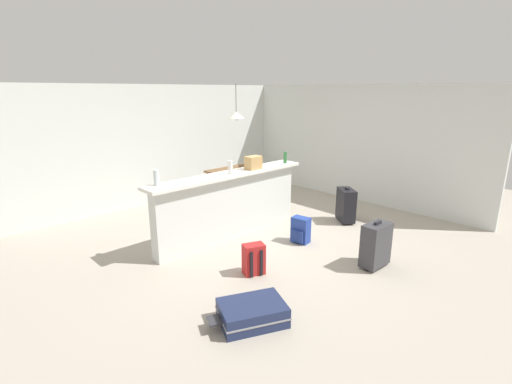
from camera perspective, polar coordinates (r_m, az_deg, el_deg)
name	(u,v)px	position (r m, az deg, el deg)	size (l,w,h in m)	color
ground_plane	(263,237)	(6.33, 1.09, -6.90)	(13.00, 13.00, 0.05)	#ADA393
wall_back	(165,144)	(8.37, -13.91, 7.25)	(6.60, 0.10, 2.50)	silver
wall_right	(351,143)	(8.52, 14.45, 7.35)	(0.10, 6.00, 2.50)	silver
partition_half_wall	(230,207)	(6.09, -3.97, -2.34)	(2.80, 0.20, 1.05)	silver
bar_countertop	(230,174)	(5.94, -4.07, 2.72)	(2.96, 0.40, 0.05)	white
bottle_clear	(156,178)	(5.31, -15.14, 2.15)	(0.08, 0.08, 0.22)	silver
bottle_white	(230,167)	(5.84, -3.99, 3.82)	(0.07, 0.07, 0.21)	silver
bottle_green	(285,157)	(6.73, 4.53, 5.34)	(0.06, 0.06, 0.21)	#2D6B38
grocery_bag	(253,163)	(6.19, -0.42, 4.55)	(0.26, 0.18, 0.22)	tan
dining_table	(236,174)	(7.93, -3.16, 2.80)	(1.10, 0.80, 0.74)	brown
dining_chair_near_partition	(250,184)	(7.57, -0.93, 1.20)	(0.48, 0.48, 0.93)	#4C331E
pendant_lamp	(236,115)	(7.74, -3.08, 11.79)	(0.34, 0.34, 0.73)	black
suitcase_flat_navy	(252,313)	(4.11, -0.62, -18.16)	(0.89, 0.74, 0.22)	#1E284C
suitcase_upright_charcoal	(376,245)	(5.39, 18.01, -7.73)	(0.45, 0.26, 0.67)	#38383D
backpack_blue	(300,230)	(6.01, 6.88, -5.91)	(0.28, 0.30, 0.42)	#233D93
backpack_red	(253,259)	(5.01, -0.39, -10.37)	(0.33, 0.31, 0.42)	red
suitcase_upright_black	(346,205)	(7.03, 13.72, -1.95)	(0.46, 0.50, 0.67)	black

